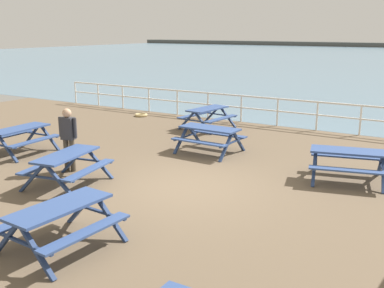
{
  "coord_description": "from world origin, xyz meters",
  "views": [
    {
      "loc": [
        5.44,
        -8.66,
        3.62
      ],
      "look_at": [
        -0.41,
        0.88,
        0.8
      ],
      "focal_mm": 42.62,
      "sensor_mm": 36.0,
      "label": 1
    }
  ],
  "objects_px": {
    "picnic_table_far_right": "(67,161)",
    "visitor": "(68,136)",
    "picnic_table_corner": "(210,134)",
    "picnic_table_far_left": "(208,113)",
    "picnic_table_mid_centre": "(60,216)",
    "picnic_table_near_right": "(348,158)",
    "picnic_table_seaward": "(20,134)"
  },
  "relations": [
    {
      "from": "picnic_table_seaward",
      "to": "picnic_table_corner",
      "type": "bearing_deg",
      "value": -59.42
    },
    {
      "from": "picnic_table_seaward",
      "to": "picnic_table_corner",
      "type": "relative_size",
      "value": 1.0
    },
    {
      "from": "picnic_table_near_right",
      "to": "picnic_table_corner",
      "type": "relative_size",
      "value": 1.15
    },
    {
      "from": "picnic_table_near_right",
      "to": "visitor",
      "type": "xyz_separation_m",
      "value": [
        -6.42,
        -2.98,
        0.36
      ]
    },
    {
      "from": "picnic_table_near_right",
      "to": "picnic_table_far_left",
      "type": "height_order",
      "value": "same"
    },
    {
      "from": "picnic_table_corner",
      "to": "picnic_table_far_left",
      "type": "bearing_deg",
      "value": 122.2
    },
    {
      "from": "picnic_table_far_right",
      "to": "picnic_table_corner",
      "type": "distance_m",
      "value": 4.6
    },
    {
      "from": "picnic_table_seaward",
      "to": "visitor",
      "type": "height_order",
      "value": "visitor"
    },
    {
      "from": "picnic_table_mid_centre",
      "to": "visitor",
      "type": "relative_size",
      "value": 1.13
    },
    {
      "from": "picnic_table_near_right",
      "to": "picnic_table_corner",
      "type": "xyz_separation_m",
      "value": [
        -4.19,
        0.55,
        0.0
      ]
    },
    {
      "from": "picnic_table_mid_centre",
      "to": "picnic_table_seaward",
      "type": "relative_size",
      "value": 1.02
    },
    {
      "from": "picnic_table_far_left",
      "to": "picnic_table_corner",
      "type": "xyz_separation_m",
      "value": [
        1.75,
        -2.95,
        0.0
      ]
    },
    {
      "from": "picnic_table_far_left",
      "to": "picnic_table_corner",
      "type": "relative_size",
      "value": 1.07
    },
    {
      "from": "picnic_table_seaward",
      "to": "picnic_table_near_right",
      "type": "bearing_deg",
      "value": -76.23
    },
    {
      "from": "picnic_table_far_right",
      "to": "picnic_table_far_left",
      "type": "bearing_deg",
      "value": -7.64
    },
    {
      "from": "picnic_table_far_left",
      "to": "picnic_table_near_right",
      "type": "bearing_deg",
      "value": -113.44
    },
    {
      "from": "picnic_table_mid_centre",
      "to": "picnic_table_far_left",
      "type": "height_order",
      "value": "same"
    },
    {
      "from": "picnic_table_far_left",
      "to": "picnic_table_seaward",
      "type": "height_order",
      "value": "same"
    },
    {
      "from": "picnic_table_near_right",
      "to": "picnic_table_far_left",
      "type": "xyz_separation_m",
      "value": [
        -5.94,
        3.5,
        0.0
      ]
    },
    {
      "from": "picnic_table_far_left",
      "to": "visitor",
      "type": "bearing_deg",
      "value": -177.17
    },
    {
      "from": "picnic_table_near_right",
      "to": "picnic_table_far_right",
      "type": "bearing_deg",
      "value": -160.17
    },
    {
      "from": "picnic_table_mid_centre",
      "to": "visitor",
      "type": "xyz_separation_m",
      "value": [
        -3.13,
        3.21,
        0.36
      ]
    },
    {
      "from": "picnic_table_far_right",
      "to": "visitor",
      "type": "height_order",
      "value": "visitor"
    },
    {
      "from": "picnic_table_mid_centre",
      "to": "picnic_table_corner",
      "type": "height_order",
      "value": "same"
    },
    {
      "from": "picnic_table_far_left",
      "to": "picnic_table_mid_centre",
      "type": "bearing_deg",
      "value": -157.62
    },
    {
      "from": "picnic_table_mid_centre",
      "to": "picnic_table_near_right",
      "type": "bearing_deg",
      "value": -24.7
    },
    {
      "from": "picnic_table_far_right",
      "to": "picnic_table_seaward",
      "type": "distance_m",
      "value": 3.64
    },
    {
      "from": "picnic_table_corner",
      "to": "visitor",
      "type": "bearing_deg",
      "value": -120.71
    },
    {
      "from": "picnic_table_far_right",
      "to": "visitor",
      "type": "relative_size",
      "value": 1.23
    },
    {
      "from": "picnic_table_far_left",
      "to": "picnic_table_far_right",
      "type": "height_order",
      "value": "same"
    },
    {
      "from": "picnic_table_mid_centre",
      "to": "picnic_table_far_right",
      "type": "xyz_separation_m",
      "value": [
        -2.33,
        2.36,
        0.0
      ]
    },
    {
      "from": "picnic_table_mid_centre",
      "to": "picnic_table_corner",
      "type": "distance_m",
      "value": 6.79
    }
  ]
}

